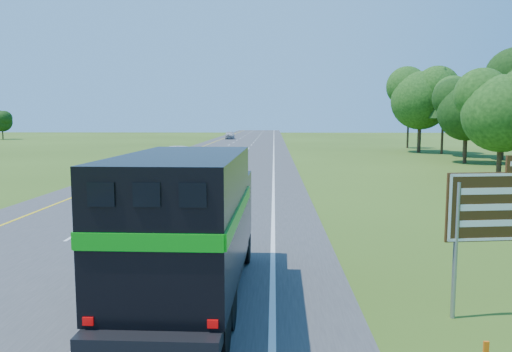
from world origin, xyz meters
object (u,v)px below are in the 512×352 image
object	(u,v)px
horse_truck	(189,222)
far_car	(230,135)
exit_sign	(494,213)
white_suv	(177,157)

from	to	relation	value
horse_truck	far_car	distance (m)	94.66
far_car	exit_sign	xyz separation A→B (m)	(14.13, -94.97, 1.43)
horse_truck	far_car	bearing A→B (deg)	95.38
horse_truck	white_suv	distance (m)	32.96
white_suv	exit_sign	world-z (taller)	exit_sign
horse_truck	far_car	world-z (taller)	horse_truck
horse_truck	white_suv	size ratio (longest dim) A/B	1.18
horse_truck	exit_sign	xyz separation A→B (m)	(6.72, -0.61, 0.38)
horse_truck	white_suv	world-z (taller)	horse_truck
far_car	exit_sign	world-z (taller)	exit_sign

